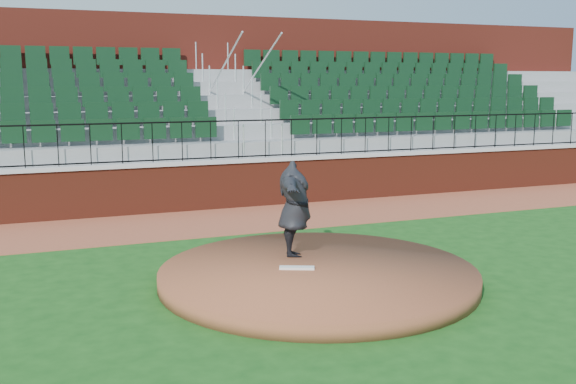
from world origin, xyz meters
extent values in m
plane|color=#154614|center=(0.00, 0.00, 0.00)|extent=(90.00, 90.00, 0.00)
cube|color=brown|center=(0.00, 5.40, 0.01)|extent=(34.00, 3.20, 0.01)
cube|color=maroon|center=(0.00, 7.00, 0.60)|extent=(34.00, 0.35, 1.20)
cube|color=#B7B7B7|center=(0.00, 7.00, 1.25)|extent=(34.00, 0.45, 0.10)
cube|color=maroon|center=(0.00, 12.52, 2.75)|extent=(34.00, 0.50, 5.50)
cylinder|color=brown|center=(-0.06, -0.02, 0.12)|extent=(5.30, 5.30, 0.25)
cube|color=white|center=(-0.41, 0.06, 0.27)|extent=(0.59, 0.37, 0.04)
imported|color=black|center=(-0.13, 0.85, 1.11)|extent=(1.23, 2.17, 1.71)
camera|label=1|loc=(-4.48, -9.90, 3.35)|focal=41.75mm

